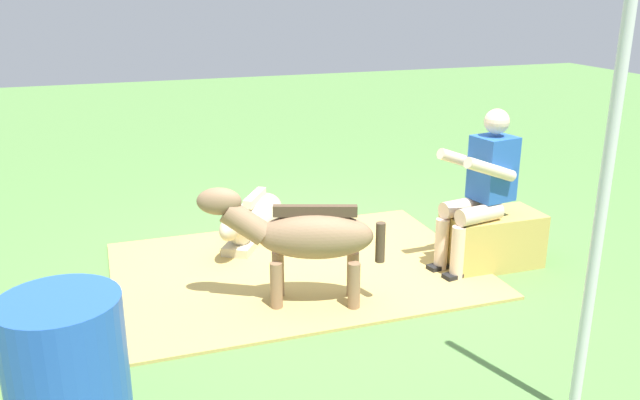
# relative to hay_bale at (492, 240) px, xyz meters

# --- Properties ---
(ground_plane) EXTENTS (24.00, 24.00, 0.00)m
(ground_plane) POSITION_rel_hay_bale_xyz_m (1.29, -0.37, -0.23)
(ground_plane) COLOR #568442
(hay_patch) EXTENTS (2.95, 2.12, 0.02)m
(hay_patch) POSITION_rel_hay_bale_xyz_m (1.59, -0.41, -0.22)
(hay_patch) COLOR tan
(hay_patch) RESTS_ON ground
(hay_bale) EXTENTS (0.80, 0.43, 0.45)m
(hay_bale) POSITION_rel_hay_bale_xyz_m (0.00, 0.00, 0.00)
(hay_bale) COLOR tan
(hay_bale) RESTS_ON ground
(person_seated) EXTENTS (0.70, 0.49, 1.33)m
(person_seated) POSITION_rel_hay_bale_xyz_m (0.16, 0.02, 0.51)
(person_seated) COLOR beige
(person_seated) RESTS_ON ground
(pony_standing) EXTENTS (1.30, 0.64, 0.90)m
(pony_standing) POSITION_rel_hay_bale_xyz_m (1.71, 0.18, 0.31)
(pony_standing) COLOR #8C6B4C
(pony_standing) RESTS_ON ground
(pony_lying) EXTENTS (0.94, 1.28, 0.42)m
(pony_lying) POSITION_rel_hay_bale_xyz_m (1.73, -1.27, -0.04)
(pony_lying) COLOR beige
(pony_lying) RESTS_ON ground
(soda_bottle) EXTENTS (0.07, 0.07, 0.29)m
(soda_bottle) POSITION_rel_hay_bale_xyz_m (-0.47, -0.26, -0.09)
(soda_bottle) COLOR brown
(soda_bottle) RESTS_ON ground
(water_barrel) EXTENTS (0.57, 0.57, 0.89)m
(water_barrel) POSITION_rel_hay_bale_xyz_m (3.28, 1.43, 0.22)
(water_barrel) COLOR blue
(water_barrel) RESTS_ON ground
(tent_pole_left) EXTENTS (0.06, 0.06, 2.44)m
(tent_pole_left) POSITION_rel_hay_bale_xyz_m (0.70, 1.92, 0.99)
(tent_pole_left) COLOR silver
(tent_pole_left) RESTS_ON ground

